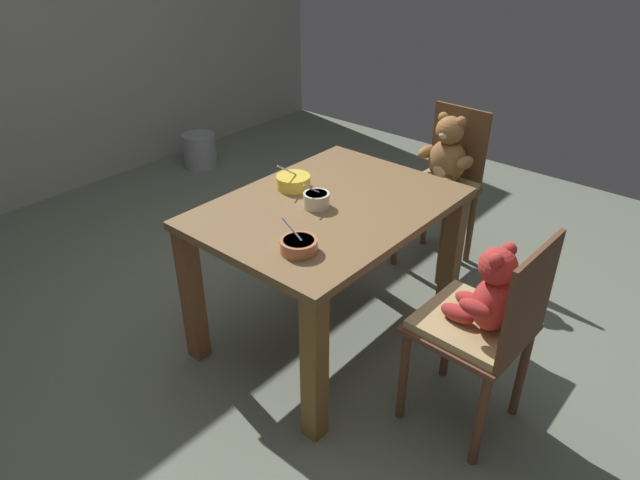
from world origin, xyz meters
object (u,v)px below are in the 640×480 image
object	(u,v)px
teddy_chair_near_front	(485,313)
porridge_bowl_cream_center	(316,199)
porridge_bowl_yellow_far_center	(293,182)
dining_table	(328,231)
metal_pail	(200,150)
porridge_bowl_terracotta_near_left	(299,245)
teddy_chair_near_right	(444,169)

from	to	relation	value
teddy_chair_near_front	porridge_bowl_cream_center	world-z (taller)	teddy_chair_near_front
porridge_bowl_yellow_far_center	porridge_bowl_cream_center	bearing A→B (deg)	-110.33
dining_table	metal_pail	distance (m)	2.40
metal_pail	porridge_bowl_cream_center	bearing A→B (deg)	-115.50
dining_table	metal_pail	bearing A→B (deg)	65.93
porridge_bowl_cream_center	porridge_bowl_terracotta_near_left	distance (m)	0.38
teddy_chair_near_front	porridge_bowl_terracotta_near_left	world-z (taller)	teddy_chair_near_front
dining_table	metal_pail	size ratio (longest dim) A/B	4.29
dining_table	porridge_bowl_terracotta_near_left	size ratio (longest dim) A/B	7.43
dining_table	teddy_chair_near_right	bearing A→B (deg)	-2.78
teddy_chair_near_front	porridge_bowl_cream_center	bearing A→B (deg)	1.64
porridge_bowl_terracotta_near_left	metal_pail	distance (m)	2.74
porridge_bowl_cream_center	porridge_bowl_terracotta_near_left	world-z (taller)	same
porridge_bowl_terracotta_near_left	metal_pail	xyz separation A→B (m)	(1.34, 2.32, -0.61)
teddy_chair_near_front	porridge_bowl_cream_center	size ratio (longest dim) A/B	7.33
porridge_bowl_terracotta_near_left	porridge_bowl_cream_center	bearing A→B (deg)	30.64
teddy_chair_near_front	porridge_bowl_yellow_far_center	distance (m)	1.05
teddy_chair_near_front	teddy_chair_near_right	distance (m)	1.25
teddy_chair_near_front	porridge_bowl_cream_center	xyz separation A→B (m)	(0.00, 0.82, 0.20)
porridge_bowl_cream_center	porridge_bowl_terracotta_near_left	xyz separation A→B (m)	(-0.32, -0.19, -0.01)
porridge_bowl_cream_center	porridge_bowl_yellow_far_center	world-z (taller)	porridge_bowl_yellow_far_center
dining_table	porridge_bowl_yellow_far_center	distance (m)	0.29
porridge_bowl_cream_center	porridge_bowl_terracotta_near_left	size ratio (longest dim) A/B	0.79
porridge_bowl_cream_center	porridge_bowl_yellow_far_center	size ratio (longest dim) A/B	0.72
porridge_bowl_cream_center	porridge_bowl_terracotta_near_left	bearing A→B (deg)	-149.36
dining_table	teddy_chair_near_right	size ratio (longest dim) A/B	1.26
porridge_bowl_yellow_far_center	metal_pail	world-z (taller)	porridge_bowl_yellow_far_center
dining_table	porridge_bowl_yellow_far_center	xyz separation A→B (m)	(0.02, 0.23, 0.17)
metal_pail	porridge_bowl_yellow_far_center	bearing A→B (deg)	-116.03
teddy_chair_near_front	metal_pail	bearing A→B (deg)	-17.17
teddy_chair_near_front	porridge_bowl_terracotta_near_left	size ratio (longest dim) A/B	5.79
porridge_bowl_yellow_far_center	metal_pail	size ratio (longest dim) A/B	0.63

